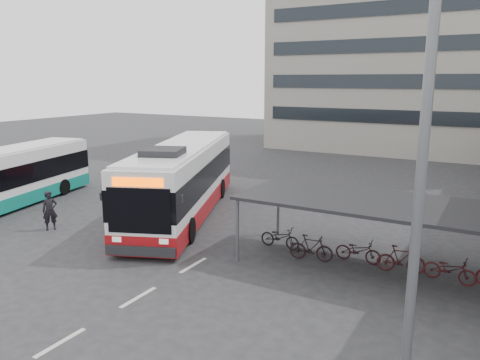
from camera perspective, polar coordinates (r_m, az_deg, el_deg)
The scene contains 9 objects.
ground at distance 19.17m, azimuth -11.90°, elevation -8.73°, with size 120.00×120.00×0.00m, color #28282B.
bike_shelter at distance 17.49m, azimuth 16.47°, elevation -6.02°, with size 10.00×4.00×2.54m.
office_block at distance 49.98m, azimuth 23.70°, elevation 17.78°, with size 30.00×15.00×25.00m, color gray.
road_markings at distance 15.57m, azimuth -12.30°, elevation -13.79°, with size 0.15×7.60×0.01m.
bus_main at distance 23.74m, azimuth -6.98°, elevation 0.01°, with size 7.54×13.13×3.86m.
bus_teal at distance 27.94m, azimuth -26.63°, elevation 0.14°, with size 5.00×11.60×3.35m.
pedestrian at distance 23.02m, azimuth -22.17°, elevation -3.47°, with size 0.66×0.43×1.81m, color black.
lamp_post at distance 7.98m, azimuth 20.25°, elevation -2.22°, with size 1.48×0.53×8.54m.
sign_totem_north at distance 31.11m, azimuth -20.74°, elevation 1.20°, with size 0.53×0.20×2.44m.
Camera 1 is at (12.07, -13.28, 6.74)m, focal length 35.00 mm.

